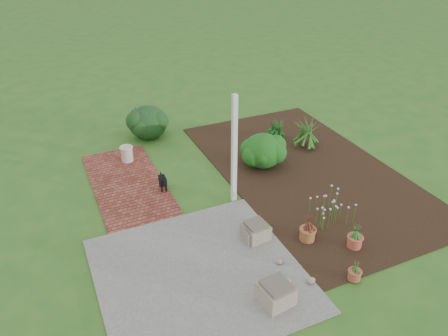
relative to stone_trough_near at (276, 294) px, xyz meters
name	(u,v)px	position (x,y,z in m)	size (l,w,h in m)	color
ground	(223,206)	(0.35, 2.87, -0.21)	(80.00, 80.00, 0.00)	#2A6820
concrete_patio	(199,274)	(-0.90, 1.12, -0.19)	(3.50, 3.50, 0.04)	slate
brick_path	(128,183)	(-1.35, 4.62, -0.19)	(1.60, 3.50, 0.04)	maroon
garden_bed	(307,171)	(2.85, 3.37, -0.19)	(4.00, 7.00, 0.03)	black
veranda_post	(234,151)	(0.65, 2.97, 1.04)	(0.10, 0.10, 2.50)	white
stone_trough_near	(276,294)	(0.00, 0.00, 0.00)	(0.50, 0.50, 0.33)	gray
stone_trough_mid	(253,233)	(0.41, 1.57, -0.03)	(0.40, 0.40, 0.26)	#79695C
stone_trough_far	(256,231)	(0.47, 1.58, -0.02)	(0.45, 0.45, 0.30)	gray
black_dog	(163,181)	(-0.67, 3.96, 0.08)	(0.17, 0.48, 0.41)	black
cream_ceramic_urn	(127,154)	(-1.10, 5.65, 0.03)	(0.29, 0.29, 0.39)	beige
evergreen_shrub	(263,150)	(1.97, 4.06, 0.25)	(1.01, 1.01, 0.86)	#0C410D
agapanthus_clump_back	(306,130)	(3.52, 4.52, 0.29)	(1.03, 1.03, 0.92)	#0D420E
agapanthus_clump_front	(277,127)	(3.03, 5.20, 0.17)	(0.79, 0.79, 0.70)	#0E3713
pink_flower_patch	(329,208)	(2.13, 1.51, 0.10)	(0.86, 0.86, 0.55)	#113D0F
terracotta_pot_bronze	(307,234)	(1.37, 1.13, -0.05)	(0.30, 0.30, 0.25)	#9A5E34
terracotta_pot_small_left	(355,241)	(2.07, 0.58, -0.06)	(0.28, 0.28, 0.23)	#B8533E
terracotta_pot_small_right	(354,275)	(1.51, -0.11, -0.08)	(0.22, 0.22, 0.19)	#A75038
purple_flowering_bush	(148,122)	(-0.19, 6.87, 0.26)	(1.11, 1.11, 0.94)	black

